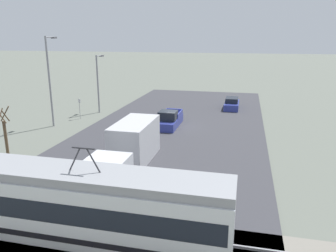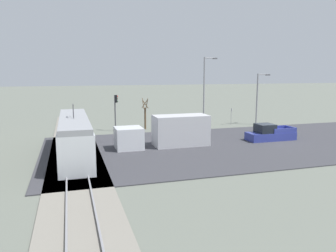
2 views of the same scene
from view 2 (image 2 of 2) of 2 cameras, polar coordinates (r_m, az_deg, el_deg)
ground_plane at (r=36.61m, az=18.01°, el=-2.66°), size 320.00×320.00×0.00m
road_surface at (r=36.60m, az=18.01°, el=-2.60°), size 18.18×46.94×0.08m
rail_bed at (r=30.16m, az=-15.83°, el=-4.97°), size 54.30×4.40×0.22m
light_rail_tram at (r=29.76m, az=-15.97°, el=-1.87°), size 13.54×2.61×4.52m
box_truck at (r=32.32m, az=0.10°, el=-1.08°), size 2.55×9.24×3.03m
pickup_truck at (r=37.01m, az=17.30°, el=-1.31°), size 1.96×5.26×1.79m
traffic_light_pole at (r=41.51m, az=-9.10°, el=3.21°), size 0.28×0.47×4.54m
street_tree at (r=42.44m, az=-4.00°, el=1.88°), size 0.97×0.80×4.04m
street_lamp_near_crossing at (r=47.77m, az=15.49°, el=5.23°), size 0.36×1.95×7.15m
street_lamp_mid_block at (r=46.08m, az=6.50°, el=6.81°), size 0.36×1.95×9.39m
no_parking_sign at (r=46.86m, az=10.96°, el=1.94°), size 0.32×0.08×2.35m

